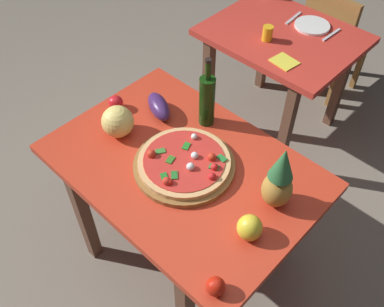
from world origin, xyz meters
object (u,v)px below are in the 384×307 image
object	(u,v)px
pineapple_left	(279,181)
dinner_plate	(312,26)
pizza_board	(184,165)
background_table	(281,51)
eggplant	(159,106)
melon	(118,122)
dining_chair	(332,38)
bell_pepper	(250,228)
fork_utensil	(293,18)
napkin_folded	(284,62)
knife_utensil	(331,35)
pizza	(184,162)
tomato_at_corner	(116,103)
wine_bottle	(207,100)
display_table	(183,178)
drinking_glass_juice	(268,33)
tomato_near_board	(216,286)

from	to	relation	value
pineapple_left	dinner_plate	xyz separation A→B (m)	(-0.63, 1.26, -0.13)
pizza_board	pineapple_left	distance (m)	0.44
background_table	eggplant	distance (m)	1.05
pineapple_left	dinner_plate	bearing A→B (deg)	116.63
melon	dining_chair	bearing A→B (deg)	86.39
bell_pepper	fork_utensil	world-z (taller)	bell_pepper
napkin_folded	dining_chair	bearing A→B (deg)	98.13
pizza_board	fork_utensil	world-z (taller)	pizza_board
knife_utensil	napkin_folded	bearing A→B (deg)	-94.41
pizza	tomato_at_corner	bearing A→B (deg)	175.13
background_table	dinner_plate	xyz separation A→B (m)	(0.09, 0.18, 0.14)
wine_bottle	dinner_plate	world-z (taller)	wine_bottle
pizza	wine_bottle	size ratio (longest dim) A/B	1.11
display_table	background_table	size ratio (longest dim) A/B	1.31
bell_pepper	drinking_glass_juice	size ratio (longest dim) A/B	1.22
eggplant	fork_utensil	size ratio (longest dim) A/B	1.11
wine_bottle	pineapple_left	world-z (taller)	wine_bottle
tomato_near_board	napkin_folded	bearing A→B (deg)	115.62
tomato_near_board	drinking_glass_juice	world-z (taller)	drinking_glass_juice
tomato_at_corner	dining_chair	bearing A→B (deg)	81.33
dining_chair	melon	world-z (taller)	melon
tomato_at_corner	napkin_folded	bearing A→B (deg)	66.95
melon	knife_utensil	xyz separation A→B (m)	(0.29, 1.44, -0.07)
pizza	eggplant	bearing A→B (deg)	153.78
display_table	tomato_at_corner	world-z (taller)	tomato_at_corner
wine_bottle	dinner_plate	xyz separation A→B (m)	(-0.10, 1.10, -0.13)
eggplant	dinner_plate	world-z (taller)	eggplant
background_table	tomato_near_board	world-z (taller)	tomato_near_board
wine_bottle	tomato_at_corner	world-z (taller)	wine_bottle
display_table	dining_chair	world-z (taller)	dining_chair
dinner_plate	display_table	bearing A→B (deg)	-81.26
dining_chair	dinner_plate	distance (m)	0.51
tomato_near_board	pineapple_left	bearing A→B (deg)	99.94
background_table	melon	world-z (taller)	melon
bell_pepper	tomato_near_board	distance (m)	0.27
pizza	knife_utensil	bearing A→B (deg)	93.76
dining_chair	knife_utensil	size ratio (longest dim) A/B	4.72
wine_bottle	eggplant	xyz separation A→B (m)	(-0.21, -0.12, -0.10)
eggplant	tomato_near_board	bearing A→B (deg)	-31.48
background_table	wine_bottle	world-z (taller)	wine_bottle
wine_bottle	tomato_near_board	size ratio (longest dim) A/B	5.20
dining_chair	napkin_folded	size ratio (longest dim) A/B	6.07
melon	drinking_glass_juice	xyz separation A→B (m)	(0.03, 1.13, -0.03)
melon	knife_utensil	bearing A→B (deg)	78.80
display_table	drinking_glass_juice	size ratio (longest dim) A/B	13.20
drinking_glass_juice	bell_pepper	bearing A→B (deg)	-55.99
eggplant	drinking_glass_juice	size ratio (longest dim) A/B	2.20
eggplant	napkin_folded	xyz separation A→B (m)	(0.20, 0.79, -0.04)
background_table	napkin_folded	world-z (taller)	napkin_folded
pineapple_left	drinking_glass_juice	world-z (taller)	pineapple_left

